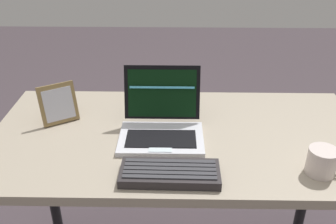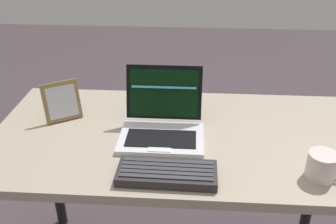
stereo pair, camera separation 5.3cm
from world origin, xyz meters
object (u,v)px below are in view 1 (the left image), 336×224
object	(u,v)px
laptop_front	(161,124)
external_keyboard	(170,173)
coffee_mug	(323,161)
photo_frame	(58,104)

from	to	relation	value
laptop_front	external_keyboard	bearing A→B (deg)	-82.03
external_keyboard	laptop_front	bearing A→B (deg)	97.97
laptop_front	coffee_mug	world-z (taller)	laptop_front
laptop_front	photo_frame	xyz separation A→B (m)	(-0.39, 0.09, 0.03)
photo_frame	coffee_mug	world-z (taller)	photo_frame
laptop_front	coffee_mug	distance (m)	0.54
photo_frame	laptop_front	bearing A→B (deg)	-13.47
external_keyboard	coffee_mug	distance (m)	0.46
external_keyboard	photo_frame	distance (m)	0.54
laptop_front	photo_frame	size ratio (longest dim) A/B	1.95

